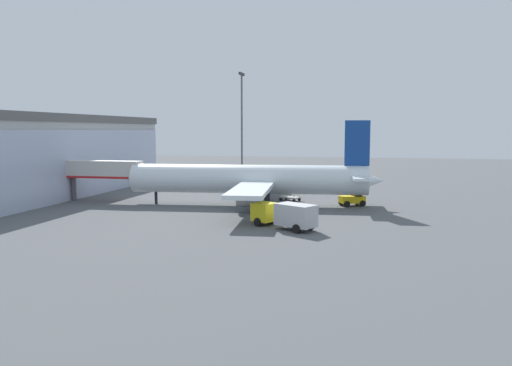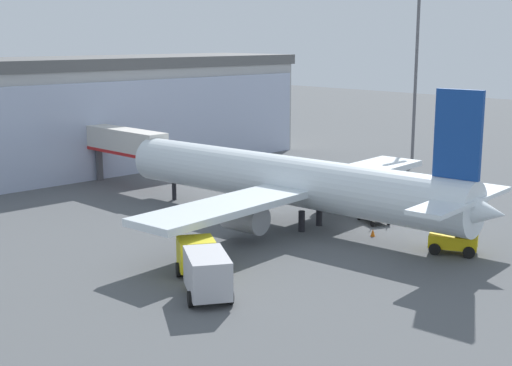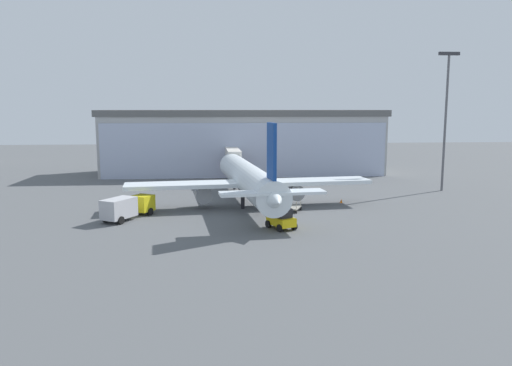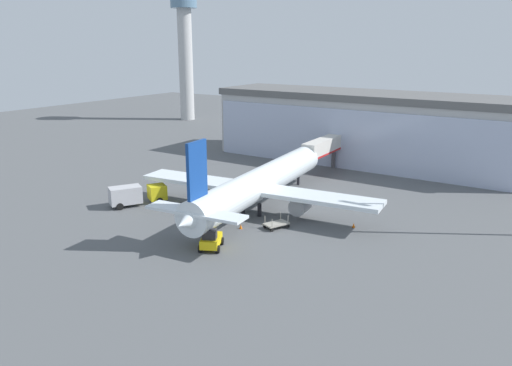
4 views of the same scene
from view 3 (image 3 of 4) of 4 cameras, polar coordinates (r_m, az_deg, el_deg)
The scene contains 10 objects.
ground at distance 60.83m, azimuth 0.62°, elevation -3.54°, with size 240.00×240.00×0.00m, color #545659.
terminal_building at distance 98.18m, azimuth -1.47°, elevation 4.74°, with size 54.46×14.34×12.36m.
jet_bridge at distance 86.59m, azimuth -2.67°, elevation 3.02°, with size 2.55×11.75×5.76m.
apron_light_mast at distance 81.99m, azimuth 20.89°, elevation 7.72°, with size 3.20×0.40×21.07m.
airplane at distance 65.35m, azimuth -0.82°, elevation 0.39°, with size 32.05×35.17×11.27m.
catering_truck at distance 59.55m, azimuth -14.54°, elevation -2.64°, with size 5.59×7.41×2.65m.
baggage_cart at distance 62.28m, azimuth 4.24°, elevation -2.80°, with size 2.58×3.21×1.50m.
pushback_tug at distance 53.22m, azimuth 2.97°, elevation -4.24°, with size 3.27×3.68×2.30m.
safety_cone_nose at distance 59.52m, azimuth 1.46°, elevation -3.54°, with size 0.36×0.36×0.55m, color orange.
safety_cone_wingtip at distance 68.66m, azimuth 9.71°, elevation -2.03°, with size 0.36×0.36×0.55m, color orange.
Camera 3 is at (-5.52, -59.21, 12.80)m, focal length 35.00 mm.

